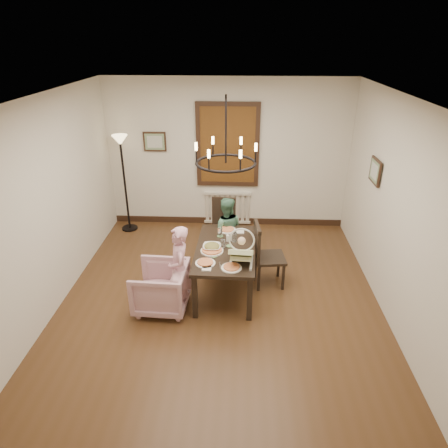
# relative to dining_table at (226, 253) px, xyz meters

# --- Properties ---
(room_shell) EXTENTS (4.51, 5.00, 2.81)m
(room_shell) POSITION_rel_dining_table_xyz_m (-0.06, 0.15, 0.78)
(room_shell) COLOR #4E311A
(room_shell) RESTS_ON ground
(dining_table) EXTENTS (0.87, 1.51, 0.70)m
(dining_table) POSITION_rel_dining_table_xyz_m (0.00, 0.00, 0.00)
(dining_table) COLOR black
(dining_table) RESTS_ON room_shell
(chair_far) EXTENTS (0.45, 0.45, 0.94)m
(chair_far) POSITION_rel_dining_table_xyz_m (-0.11, 1.16, -0.15)
(chair_far) COLOR black
(chair_far) RESTS_ON room_shell
(chair_right) EXTENTS (0.49, 0.49, 1.01)m
(chair_right) POSITION_rel_dining_table_xyz_m (0.65, 0.18, -0.11)
(chair_right) COLOR black
(chair_right) RESTS_ON room_shell
(armchair) EXTENTS (0.75, 0.74, 0.66)m
(armchair) POSITION_rel_dining_table_xyz_m (-0.87, -0.49, -0.29)
(armchair) COLOR #C597A6
(armchair) RESTS_ON room_shell
(elderly_woman) EXTENTS (0.33, 0.42, 1.02)m
(elderly_woman) POSITION_rel_dining_table_xyz_m (-0.60, -0.47, -0.11)
(elderly_woman) COLOR #D596A8
(elderly_woman) RESTS_ON room_shell
(seated_man) EXTENTS (0.48, 0.38, 0.95)m
(seated_man) POSITION_rel_dining_table_xyz_m (-0.03, 0.79, -0.14)
(seated_man) COLOR #4B7E62
(seated_man) RESTS_ON room_shell
(baby_bouncer) EXTENTS (0.40, 0.53, 0.33)m
(baby_bouncer) POSITION_rel_dining_table_xyz_m (0.23, -0.38, 0.25)
(baby_bouncer) COLOR #C5CE8E
(baby_bouncer) RESTS_ON dining_table
(salad_bowl) EXTENTS (0.31, 0.31, 0.08)m
(salad_bowl) POSITION_rel_dining_table_xyz_m (-0.19, -0.05, 0.12)
(salad_bowl) COLOR white
(salad_bowl) RESTS_ON dining_table
(pizza_platter) EXTENTS (0.32, 0.32, 0.04)m
(pizza_platter) POSITION_rel_dining_table_xyz_m (-0.19, -0.12, 0.10)
(pizza_platter) COLOR tan
(pizza_platter) RESTS_ON dining_table
(drinking_glass) EXTENTS (0.06, 0.06, 0.12)m
(drinking_glass) POSITION_rel_dining_table_xyz_m (-0.04, -0.01, 0.15)
(drinking_glass) COLOR silver
(drinking_glass) RESTS_ON dining_table
(window_blinds) EXTENTS (1.00, 0.03, 1.40)m
(window_blinds) POSITION_rel_dining_table_xyz_m (-0.06, 2.24, 0.98)
(window_blinds) COLOR brown
(window_blinds) RESTS_ON room_shell
(radiator) EXTENTS (0.92, 0.12, 0.62)m
(radiator) POSITION_rel_dining_table_xyz_m (-0.06, 2.26, -0.27)
(radiator) COLOR silver
(radiator) RESTS_ON room_shell
(picture_back) EXTENTS (0.42, 0.03, 0.36)m
(picture_back) POSITION_rel_dining_table_xyz_m (-1.41, 2.25, 1.03)
(picture_back) COLOR black
(picture_back) RESTS_ON room_shell
(picture_right) EXTENTS (0.03, 0.42, 0.36)m
(picture_right) POSITION_rel_dining_table_xyz_m (2.15, 0.68, 1.03)
(picture_right) COLOR black
(picture_right) RESTS_ON room_shell
(floor_lamp) EXTENTS (0.30, 0.30, 1.80)m
(floor_lamp) POSITION_rel_dining_table_xyz_m (-1.96, 1.93, 0.28)
(floor_lamp) COLOR black
(floor_lamp) RESTS_ON room_shell
(chandelier) EXTENTS (0.80, 0.80, 0.04)m
(chandelier) POSITION_rel_dining_table_xyz_m (-0.00, -0.00, 1.33)
(chandelier) COLOR black
(chandelier) RESTS_ON room_shell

